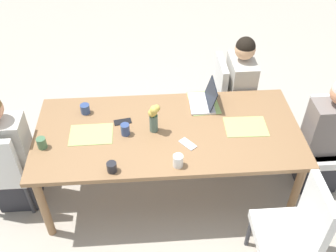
% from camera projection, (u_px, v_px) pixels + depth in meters
% --- Properties ---
extents(ground_plane, '(10.00, 10.00, 0.00)m').
position_uv_depth(ground_plane, '(168.00, 187.00, 3.76)').
color(ground_plane, '#B2A899').
extents(dining_table, '(2.27, 1.04, 0.75)m').
position_uv_depth(dining_table, '(168.00, 136.00, 3.31)').
color(dining_table, olive).
rests_on(dining_table, ground_plane).
extents(chair_head_right_left_near, '(0.44, 0.44, 0.90)m').
position_uv_depth(chair_head_right_left_near, '(327.00, 137.00, 3.57)').
color(chair_head_right_left_near, silver).
rests_on(chair_head_right_left_near, ground_plane).
extents(person_head_right_left_near, '(0.40, 0.36, 1.19)m').
position_uv_depth(person_head_right_left_near, '(325.00, 141.00, 3.49)').
color(person_head_right_left_near, '#2D2D33').
rests_on(person_head_right_left_near, ground_plane).
extents(chair_head_left_left_mid, '(0.44, 0.44, 0.90)m').
position_uv_depth(chair_head_left_left_mid, '(1.00, 167.00, 3.29)').
color(chair_head_left_left_mid, silver).
rests_on(chair_head_left_left_mid, ground_plane).
extents(person_head_left_left_mid, '(0.40, 0.36, 1.19)m').
position_uv_depth(person_head_left_left_mid, '(9.00, 158.00, 3.33)').
color(person_head_left_left_mid, '#2D2D33').
rests_on(person_head_left_left_mid, ground_plane).
extents(chair_far_left_far, '(0.44, 0.44, 0.90)m').
position_uv_depth(chair_far_left_far, '(230.00, 94.00, 4.08)').
color(chair_far_left_far, silver).
rests_on(chair_far_left_far, ground_plane).
extents(person_far_left_far, '(0.36, 0.40, 1.19)m').
position_uv_depth(person_far_left_far, '(238.00, 95.00, 4.02)').
color(person_far_left_far, '#2D2D33').
rests_on(person_far_left_far, ground_plane).
extents(chair_near_right_near, '(0.44, 0.44, 0.90)m').
position_uv_depth(chair_near_right_near, '(296.00, 228.00, 2.83)').
color(chair_near_right_near, silver).
rests_on(chair_near_right_near, ground_plane).
extents(flower_vase, '(0.10, 0.10, 0.28)m').
position_uv_depth(flower_vase, '(154.00, 116.00, 3.16)').
color(flower_vase, '#4C6B60').
rests_on(flower_vase, dining_table).
extents(placemat_head_right_left_near, '(0.37, 0.27, 0.00)m').
position_uv_depth(placemat_head_right_left_near, '(246.00, 127.00, 3.30)').
color(placemat_head_right_left_near, '#9EBC66').
rests_on(placemat_head_right_left_near, dining_table).
extents(placemat_head_left_left_mid, '(0.36, 0.26, 0.00)m').
position_uv_depth(placemat_head_left_left_mid, '(91.00, 134.00, 3.23)').
color(placemat_head_left_left_mid, '#9EBC66').
rests_on(placemat_head_left_left_mid, dining_table).
extents(placemat_far_left_far, '(0.28, 0.38, 0.00)m').
position_uv_depth(placemat_far_left_far, '(204.00, 103.00, 3.55)').
color(placemat_far_left_far, '#9EBC66').
rests_on(placemat_far_left_far, dining_table).
extents(laptop_far_left_far, '(0.22, 0.32, 0.21)m').
position_uv_depth(laptop_far_left_far, '(204.00, 100.00, 3.51)').
color(laptop_far_left_far, silver).
rests_on(laptop_far_left_far, dining_table).
extents(coffee_mug_near_left, '(0.08, 0.08, 0.10)m').
position_uv_depth(coffee_mug_near_left, '(178.00, 161.00, 2.93)').
color(coffee_mug_near_left, white).
rests_on(coffee_mug_near_left, dining_table).
extents(coffee_mug_near_right, '(0.08, 0.08, 0.08)m').
position_uv_depth(coffee_mug_near_right, '(112.00, 167.00, 2.89)').
color(coffee_mug_near_right, '#232328').
rests_on(coffee_mug_near_right, dining_table).
extents(coffee_mug_centre_left, '(0.08, 0.08, 0.10)m').
position_uv_depth(coffee_mug_centre_left, '(125.00, 129.00, 3.20)').
color(coffee_mug_centre_left, '#33477A').
rests_on(coffee_mug_centre_left, dining_table).
extents(coffee_mug_centre_right, '(0.08, 0.08, 0.09)m').
position_uv_depth(coffee_mug_centre_right, '(85.00, 109.00, 3.42)').
color(coffee_mug_centre_right, '#33477A').
rests_on(coffee_mug_centre_right, dining_table).
extents(coffee_mug_far_left, '(0.07, 0.07, 0.10)m').
position_uv_depth(coffee_mug_far_left, '(42.00, 143.00, 3.08)').
color(coffee_mug_far_left, '#47704C').
rests_on(coffee_mug_far_left, dining_table).
extents(phone_black, '(0.16, 0.10, 0.01)m').
position_uv_depth(phone_black, '(123.00, 122.00, 3.35)').
color(phone_black, black).
rests_on(phone_black, dining_table).
extents(phone_silver, '(0.15, 0.16, 0.01)m').
position_uv_depth(phone_silver, '(188.00, 144.00, 3.14)').
color(phone_silver, silver).
rests_on(phone_silver, dining_table).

